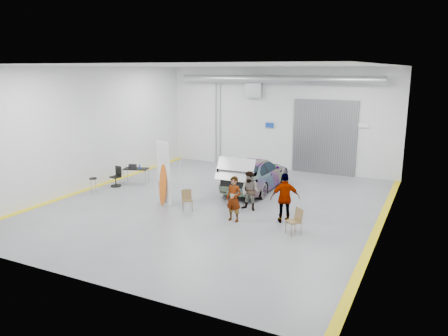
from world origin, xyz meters
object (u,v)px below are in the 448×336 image
at_px(person_a, 234,199).
at_px(folding_chair_far, 293,227).
at_px(sedan_car, 256,174).
at_px(person_c, 285,198).
at_px(surfboard_display, 165,179).
at_px(office_chair, 116,178).
at_px(work_table, 135,168).
at_px(shop_stool, 93,186).
at_px(folding_chair_near, 188,204).
at_px(person_b, 250,191).

relative_size(person_a, folding_chair_far, 1.86).
relative_size(sedan_car, person_c, 2.70).
height_order(surfboard_display, office_chair, surfboard_display).
relative_size(sedan_car, surfboard_display, 1.76).
bearing_deg(person_c, work_table, -42.74).
bearing_deg(office_chair, sedan_car, 32.50).
relative_size(work_table, office_chair, 1.38).
xyz_separation_m(sedan_car, person_a, (1.06, -4.80, 0.14)).
xyz_separation_m(shop_stool, work_table, (0.62, 2.45, 0.42)).
xyz_separation_m(person_a, office_chair, (-7.61, 2.09, -0.46)).
bearing_deg(work_table, folding_chair_near, -29.33).
xyz_separation_m(shop_stool, office_chair, (0.13, 1.53, 0.07)).
bearing_deg(surfboard_display, person_c, 21.26).
xyz_separation_m(person_a, work_table, (-7.12, 3.02, -0.11)).
distance_m(person_a, folding_chair_near, 2.42).
relative_size(sedan_car, work_table, 3.79).
bearing_deg(sedan_car, folding_chair_near, 72.47).
distance_m(folding_chair_near, work_table, 5.54).
xyz_separation_m(person_a, folding_chair_far, (2.55, -0.35, -0.60)).
distance_m(person_b, shop_stool, 7.84).
bearing_deg(person_a, folding_chair_near, 179.37).
bearing_deg(sedan_car, person_b, 106.54).
distance_m(sedan_car, person_b, 3.44).
bearing_deg(folding_chair_far, work_table, -157.95).
height_order(person_b, folding_chair_near, person_b).
height_order(surfboard_display, folding_chair_near, surfboard_display).
xyz_separation_m(folding_chair_near, work_table, (-4.81, 2.70, 0.52)).
bearing_deg(surfboard_display, folding_chair_far, 10.51).
height_order(folding_chair_far, shop_stool, folding_chair_far).
bearing_deg(office_chair, folding_chair_near, -8.54).
relative_size(folding_chair_near, office_chair, 0.87).
relative_size(surfboard_display, folding_chair_far, 3.10).
bearing_deg(sedan_car, surfboard_display, 58.29).
distance_m(person_c, work_table, 9.24).
relative_size(shop_stool, work_table, 0.54).
relative_size(folding_chair_near, work_table, 0.63).
height_order(folding_chair_near, folding_chair_far, folding_chair_far).
distance_m(shop_stool, office_chair, 1.53).
relative_size(person_a, shop_stool, 2.39).
bearing_deg(person_a, person_b, 96.17).
bearing_deg(person_a, sedan_car, 109.68).
relative_size(surfboard_display, shop_stool, 3.99).
bearing_deg(person_b, office_chair, -178.22).
relative_size(person_b, work_table, 1.20).
bearing_deg(folding_chair_near, work_table, 110.70).
xyz_separation_m(person_b, folding_chair_near, (-2.34, -1.23, -0.57)).
bearing_deg(sedan_car, person_a, 100.51).
bearing_deg(office_chair, work_table, 72.25).
bearing_deg(person_c, sedan_car, -82.97).
xyz_separation_m(sedan_car, person_c, (2.90, -4.05, 0.21)).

